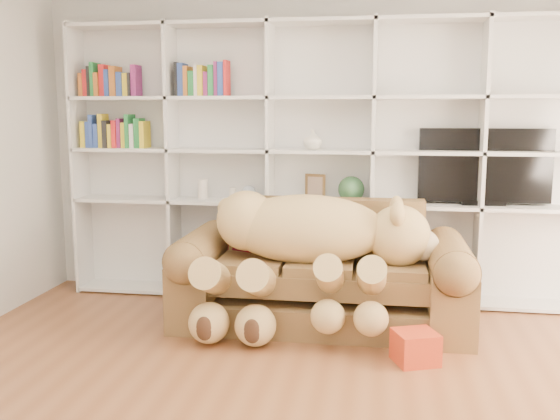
% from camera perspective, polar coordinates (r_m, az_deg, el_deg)
% --- Properties ---
extents(wall_back, '(5.00, 0.02, 2.70)m').
position_cam_1_polar(wall_back, '(5.54, 3.98, 6.03)').
color(wall_back, silver).
rests_on(wall_back, floor).
extents(bookshelf, '(4.43, 0.35, 2.40)m').
position_cam_1_polar(bookshelf, '(5.43, 1.31, 5.52)').
color(bookshelf, white).
rests_on(bookshelf, floor).
extents(sofa, '(2.23, 0.96, 0.94)m').
position_cam_1_polar(sofa, '(4.87, 3.84, -6.27)').
color(sofa, brown).
rests_on(sofa, floor).
extents(teddy_bear, '(1.77, 0.94, 1.02)m').
position_cam_1_polar(teddy_bear, '(4.63, 2.40, -3.14)').
color(teddy_bear, tan).
rests_on(teddy_bear, sofa).
extents(throw_pillow, '(0.44, 0.35, 0.41)m').
position_cam_1_polar(throw_pillow, '(5.03, -2.37, -2.07)').
color(throw_pillow, '#550E1E').
rests_on(throw_pillow, sofa).
extents(gift_box, '(0.34, 0.33, 0.21)m').
position_cam_1_polar(gift_box, '(4.28, 12.27, -12.16)').
color(gift_box, red).
rests_on(gift_box, floor).
extents(tv, '(1.07, 0.18, 0.63)m').
position_cam_1_polar(tv, '(5.46, 18.17, 3.74)').
color(tv, black).
rests_on(tv, bookshelf).
extents(picture_frame, '(0.18, 0.08, 0.23)m').
position_cam_1_polar(picture_frame, '(5.38, 3.24, 2.10)').
color(picture_frame, brown).
rests_on(picture_frame, bookshelf).
extents(green_vase, '(0.23, 0.23, 0.23)m').
position_cam_1_polar(green_vase, '(5.36, 6.53, 1.90)').
color(green_vase, '#2D5832').
rests_on(green_vase, bookshelf).
extents(figurine_tall, '(0.10, 0.10, 0.18)m').
position_cam_1_polar(figurine_tall, '(5.58, -7.07, 1.92)').
color(figurine_tall, silver).
rests_on(figurine_tall, bookshelf).
extents(figurine_short, '(0.07, 0.07, 0.11)m').
position_cam_1_polar(figurine_short, '(5.51, -4.36, 1.50)').
color(figurine_short, silver).
rests_on(figurine_short, bookshelf).
extents(snow_globe, '(0.12, 0.12, 0.12)m').
position_cam_1_polar(snow_globe, '(5.48, -2.88, 1.63)').
color(snow_globe, silver).
rests_on(snow_globe, bookshelf).
extents(shelf_vase, '(0.19, 0.19, 0.17)m').
position_cam_1_polar(shelf_vase, '(5.35, 3.01, 6.46)').
color(shelf_vase, silver).
rests_on(shelf_vase, bookshelf).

